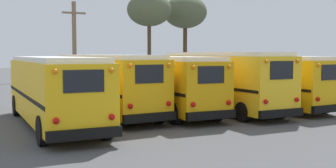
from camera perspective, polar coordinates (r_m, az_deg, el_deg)
ground_plane at (r=22.31m, az=-0.08°, el=-4.09°), size 160.00×160.00×0.00m
school_bus_0 at (r=19.13m, az=-15.26°, el=-0.55°), size 2.88×10.69×3.05m
school_bus_1 at (r=21.66m, az=-8.33°, el=0.18°), size 2.84×9.68×3.13m
school_bus_2 at (r=22.53m, az=-0.62°, el=0.25°), size 2.86×10.10×3.04m
school_bus_3 at (r=23.30m, az=7.21°, el=0.59°), size 2.65×9.78×3.27m
school_bus_4 at (r=25.37m, az=12.60°, el=0.56°), size 2.92×9.96×3.05m
utility_pole at (r=33.00m, az=-12.56°, el=4.90°), size 1.80×0.32×7.14m
bare_tree_0 at (r=36.59m, az=-2.57°, el=9.94°), size 3.79×3.79×8.38m
bare_tree_1 at (r=40.13m, az=2.34°, el=9.63°), size 4.09×4.09×8.64m
fence_line at (r=28.44m, az=-6.55°, el=-0.33°), size 20.35×0.06×1.42m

